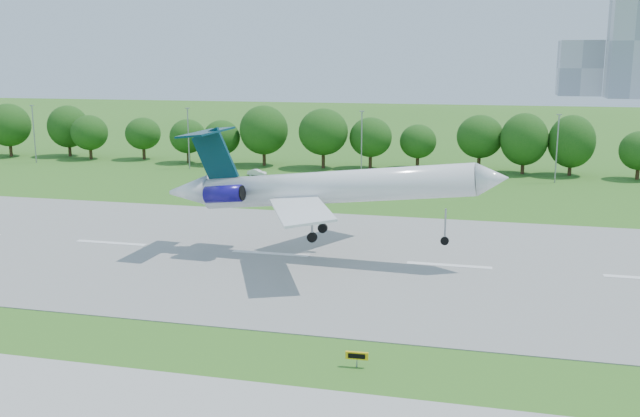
{
  "coord_description": "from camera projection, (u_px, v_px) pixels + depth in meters",
  "views": [
    {
      "loc": [
        3.83,
        -49.35,
        21.76
      ],
      "look_at": [
        -12.51,
        18.0,
        7.1
      ],
      "focal_mm": 40.0,
      "sensor_mm": 36.0,
      "label": 1
    }
  ],
  "objects": [
    {
      "name": "tree_line",
      "position": [
        472.0,
        140.0,
        138.5
      ],
      "size": [
        288.4,
        8.4,
        10.4
      ],
      "color": "#382314",
      "rests_on": "ground"
    },
    {
      "name": "runway",
      "position": [
        449.0,
        266.0,
        76.07
      ],
      "size": [
        400.0,
        45.0,
        0.08
      ],
      "primitive_type": "cube",
      "color": "gray",
      "rests_on": "ground"
    },
    {
      "name": "taxi_sign_left",
      "position": [
        357.0,
        356.0,
        51.02
      ],
      "size": [
        1.66,
        0.29,
        1.16
      ],
      "rotation": [
        0.0,
        0.0,
        0.05
      ],
      "color": "gray",
      "rests_on": "ground"
    },
    {
      "name": "service_vehicle_a",
      "position": [
        257.0,
        173.0,
        134.51
      ],
      "size": [
        3.73,
        1.73,
        1.18
      ],
      "primitive_type": "imported",
      "rotation": [
        0.0,
        0.0,
        1.44
      ],
      "color": "silver",
      "rests_on": "ground"
    },
    {
      "name": "service_vehicle_b",
      "position": [
        430.0,
        175.0,
        131.69
      ],
      "size": [
        3.55,
        2.61,
        1.12
      ],
      "primitive_type": "imported",
      "rotation": [
        0.0,
        0.0,
        1.13
      ],
      "color": "silver",
      "rests_on": "ground"
    },
    {
      "name": "ground",
      "position": [
        428.0,
        360.0,
        52.31
      ],
      "size": [
        600.0,
        600.0,
        0.0
      ],
      "primitive_type": "plane",
      "color": "#2E6119",
      "rests_on": "ground"
    },
    {
      "name": "airliner",
      "position": [
        318.0,
        187.0,
        77.79
      ],
      "size": [
        38.31,
        27.81,
        11.95
      ],
      "rotation": [
        0.0,
        -0.1,
        -0.03
      ],
      "color": "white",
      "rests_on": "ground"
    },
    {
      "name": "light_poles",
      "position": [
        456.0,
        145.0,
        129.54
      ],
      "size": [
        175.9,
        0.25,
        12.19
      ],
      "color": "gray",
      "rests_on": "ground"
    }
  ]
}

